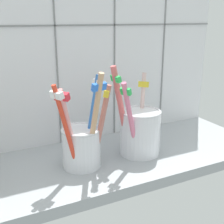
% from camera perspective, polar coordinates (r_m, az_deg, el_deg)
% --- Properties ---
extents(counter_slab, '(0.64, 0.22, 0.02)m').
position_cam_1_polar(counter_slab, '(0.58, -0.38, -9.54)').
color(counter_slab, '#9EA3A8').
rests_on(counter_slab, ground).
extents(tile_wall_back, '(0.64, 0.02, 0.45)m').
position_cam_1_polar(tile_wall_back, '(0.63, -5.31, 12.95)').
color(tile_wall_back, white).
rests_on(tile_wall_back, ground).
extents(toothbrush_cup_left, '(0.11, 0.09, 0.18)m').
position_cam_1_polar(toothbrush_cup_left, '(0.53, -5.80, -5.86)').
color(toothbrush_cup_left, white).
rests_on(toothbrush_cup_left, counter_slab).
extents(toothbrush_cup_right, '(0.11, 0.09, 0.18)m').
position_cam_1_polar(toothbrush_cup_right, '(0.58, 5.27, -3.45)').
color(toothbrush_cup_right, white).
rests_on(toothbrush_cup_right, counter_slab).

